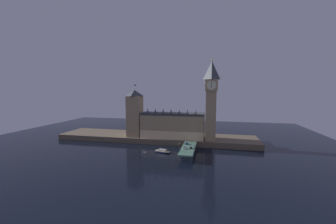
{
  "coord_description": "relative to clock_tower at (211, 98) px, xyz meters",
  "views": [
    {
      "loc": [
        61.81,
        -181.73,
        56.07
      ],
      "look_at": [
        18.35,
        20.0,
        34.34
      ],
      "focal_mm": 22.0,
      "sensor_mm": 36.0,
      "label": 1
    }
  ],
  "objects": [
    {
      "name": "pedestrian_mid_walk",
      "position": [
        -13.47,
        -30.09,
        -41.47
      ],
      "size": [
        0.38,
        0.38,
        1.79
      ],
      "color": "black",
      "rests_on": "bridge"
    },
    {
      "name": "embankment",
      "position": [
        -60.69,
        12.45,
        -45.58
      ],
      "size": [
        220.0,
        42.0,
        5.76
      ],
      "color": "brown",
      "rests_on": "ground_plane"
    },
    {
      "name": "clock_tower",
      "position": [
        0.0,
        0.0,
        0.0
      ],
      "size": [
        12.42,
        12.53,
        80.45
      ],
      "color": "tan",
      "rests_on": "embankment"
    },
    {
      "name": "victoria_tower",
      "position": [
        -81.44,
        2.35,
        -17.13
      ],
      "size": [
        15.1,
        15.1,
        56.89
      ],
      "color": "tan",
      "rests_on": "embankment"
    },
    {
      "name": "street_lamp_mid",
      "position": [
        -13.07,
        -31.55,
        -38.38
      ],
      "size": [
        1.34,
        0.6,
        6.47
      ],
      "color": "#2D3333",
      "rests_on": "bridge"
    },
    {
      "name": "boat_upstream",
      "position": [
        -41.93,
        -32.24,
        -47.29
      ],
      "size": [
        16.59,
        8.41,
        3.19
      ],
      "color": "#1E2842",
      "rests_on": "ground_plane"
    },
    {
      "name": "parliament_hall",
      "position": [
        -39.55,
        4.44,
        -29.38
      ],
      "size": [
        66.23,
        21.37,
        32.02
      ],
      "color": "tan",
      "rests_on": "embankment"
    },
    {
      "name": "pedestrian_far_rail",
      "position": [
        -23.87,
        -19.31,
        -41.56
      ],
      "size": [
        0.38,
        0.38,
        1.64
      ],
      "color": "black",
      "rests_on": "bridge"
    },
    {
      "name": "pedestrian_near_rail",
      "position": [
        -23.87,
        -41.92,
        -41.49
      ],
      "size": [
        0.38,
        0.38,
        1.77
      ],
      "color": "black",
      "rests_on": "bridge"
    },
    {
      "name": "car_southbound_lead",
      "position": [
        -16.07,
        -34.98,
        -41.68
      ],
      "size": [
        1.86,
        3.84,
        1.58
      ],
      "color": "black",
      "rests_on": "bridge"
    },
    {
      "name": "car_northbound_trail",
      "position": [
        -21.27,
        -36.67,
        -41.81
      ],
      "size": [
        2.05,
        4.23,
        1.32
      ],
      "color": "white",
      "rests_on": "bridge"
    },
    {
      "name": "car_northbound_lead",
      "position": [
        -21.27,
        -21.27,
        -41.68
      ],
      "size": [
        2.04,
        4.15,
        1.58
      ],
      "color": "navy",
      "rests_on": "bridge"
    },
    {
      "name": "ground_plane",
      "position": [
        -60.69,
        -26.55,
        -48.45
      ],
      "size": [
        400.0,
        400.0,
        0.0
      ],
      "primitive_type": "plane",
      "color": "black"
    },
    {
      "name": "bridge",
      "position": [
        -18.67,
        -31.55,
        -43.97
      ],
      "size": [
        11.83,
        46.0,
        6.03
      ],
      "color": "#4C7560",
      "rests_on": "ground_plane"
    },
    {
      "name": "street_lamp_near",
      "position": [
        -24.27,
        -46.27,
        -37.87
      ],
      "size": [
        1.34,
        0.6,
        7.29
      ],
      "color": "#2D3333",
      "rests_on": "bridge"
    },
    {
      "name": "street_lamp_far",
      "position": [
        -24.27,
        -16.83,
        -37.96
      ],
      "size": [
        1.34,
        0.6,
        7.14
      ],
      "color": "#2D3333",
      "rests_on": "bridge"
    }
  ]
}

